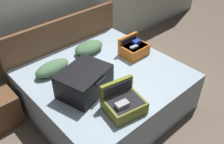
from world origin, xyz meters
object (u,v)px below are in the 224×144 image
pillow_center_head (89,47)px  nightstand (0,111)px  hard_case_large (84,81)px  bed (105,90)px  hard_case_medium (124,103)px  pillow_near_headboard (52,68)px  hard_case_small (134,49)px

pillow_center_head → nightstand: (-1.42, 0.11, -0.43)m
nightstand → hard_case_large: bearing=-43.3°
bed → hard_case_large: hard_case_large is taller
bed → pillow_center_head: (0.18, 0.57, 0.36)m
hard_case_medium → pillow_near_headboard: bearing=111.4°
hard_case_large → pillow_center_head: (0.59, 0.68, -0.08)m
hard_case_medium → hard_case_small: (0.91, 0.71, 0.00)m
hard_case_small → nightstand: hard_case_small is taller
pillow_near_headboard → hard_case_large: bearing=-81.5°
pillow_near_headboard → pillow_center_head: 0.69m
bed → hard_case_small: hard_case_small is taller
hard_case_small → nightstand: 2.01m
bed → hard_case_large: 0.62m
pillow_center_head → bed: bearing=-107.4°
bed → pillow_near_headboard: bearing=136.3°
pillow_near_headboard → bed: bearing=-43.7°
hard_case_small → nightstand: size_ratio=0.82×
hard_case_small → hard_case_large: bearing=-170.1°
hard_case_medium → pillow_center_head: bearing=79.6°
hard_case_small → pillow_center_head: 0.67m
bed → hard_case_small: size_ratio=5.29×
hard_case_large → hard_case_small: size_ratio=1.89×
hard_case_large → pillow_near_headboard: bearing=83.1°
bed → hard_case_medium: bearing=-114.2°
pillow_near_headboard → nightstand: pillow_near_headboard is taller
hard_case_large → hard_case_small: 1.05m
hard_case_medium → pillow_center_head: hard_case_medium is taller
bed → nightstand: bearing=151.6°
nightstand → hard_case_medium: bearing=-54.2°
pillow_near_headboard → nightstand: size_ratio=1.12×
hard_case_medium → pillow_near_headboard: hard_case_medium is taller
hard_case_small → pillow_center_head: (-0.44, 0.50, -0.02)m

